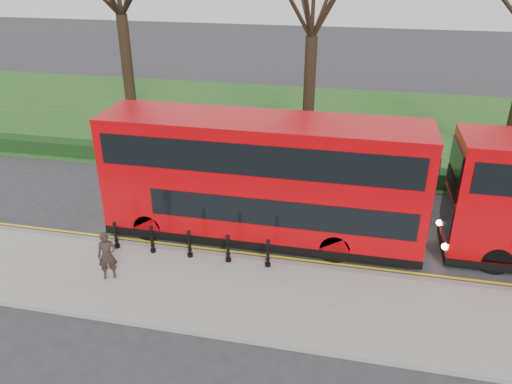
# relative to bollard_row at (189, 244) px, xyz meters

# --- Properties ---
(ground) EXTENTS (120.00, 120.00, 0.00)m
(ground) POSITION_rel_bollard_row_xyz_m (0.70, 1.35, -0.65)
(ground) COLOR #28282B
(ground) RESTS_ON ground
(pavement) EXTENTS (60.00, 4.00, 0.15)m
(pavement) POSITION_rel_bollard_row_xyz_m (0.70, -1.65, -0.57)
(pavement) COLOR gray
(pavement) RESTS_ON ground
(kerb) EXTENTS (60.00, 0.25, 0.16)m
(kerb) POSITION_rel_bollard_row_xyz_m (0.70, 0.35, -0.57)
(kerb) COLOR slate
(kerb) RESTS_ON ground
(grass_verge) EXTENTS (60.00, 18.00, 0.06)m
(grass_verge) POSITION_rel_bollard_row_xyz_m (0.70, 16.35, -0.62)
(grass_verge) COLOR #1F4717
(grass_verge) RESTS_ON ground
(hedge) EXTENTS (60.00, 0.90, 0.80)m
(hedge) POSITION_rel_bollard_row_xyz_m (0.70, 8.15, -0.25)
(hedge) COLOR black
(hedge) RESTS_ON ground
(yellow_line_outer) EXTENTS (60.00, 0.10, 0.01)m
(yellow_line_outer) POSITION_rel_bollard_row_xyz_m (0.70, 0.65, -0.64)
(yellow_line_outer) COLOR yellow
(yellow_line_outer) RESTS_ON ground
(yellow_line_inner) EXTENTS (60.00, 0.10, 0.01)m
(yellow_line_inner) POSITION_rel_bollard_row_xyz_m (0.70, 0.85, -0.64)
(yellow_line_inner) COLOR yellow
(yellow_line_inner) RESTS_ON ground
(bollard_row) EXTENTS (5.72, 0.15, 1.00)m
(bollard_row) POSITION_rel_bollard_row_xyz_m (0.00, 0.00, 0.00)
(bollard_row) COLOR black
(bollard_row) RESTS_ON pavement
(bus_lead) EXTENTS (11.64, 2.67, 4.63)m
(bus_lead) POSITION_rel_bollard_row_xyz_m (2.12, 2.18, 1.68)
(bus_lead) COLOR #B20308
(bus_lead) RESTS_ON ground
(pedestrian) EXTENTS (0.72, 0.62, 1.68)m
(pedestrian) POSITION_rel_bollard_row_xyz_m (-2.17, -1.74, 0.34)
(pedestrian) COLOR #2D201C
(pedestrian) RESTS_ON pavement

